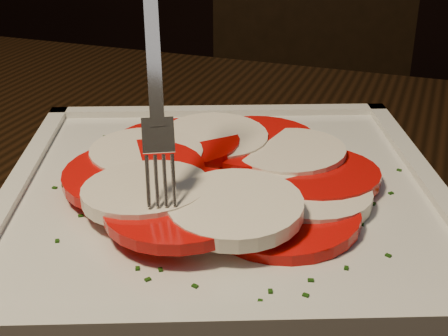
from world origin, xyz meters
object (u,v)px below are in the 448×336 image
object	(u,v)px
chair	(305,107)
plate	(224,195)
fork	(153,57)
table	(200,322)

from	to	relation	value
chair	plate	distance (m)	0.86
plate	fork	xyz separation A→B (m)	(-0.04, -0.03, 0.11)
chair	plate	size ratio (longest dim) A/B	2.91
fork	table	bearing A→B (deg)	-7.99
table	fork	world-z (taller)	fork
chair	fork	size ratio (longest dim) A/B	5.91
table	plate	world-z (taller)	plate
chair	plate	xyz separation A→B (m)	(0.02, -0.83, 0.22)
table	fork	distance (m)	0.22
chair	fork	world-z (taller)	fork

